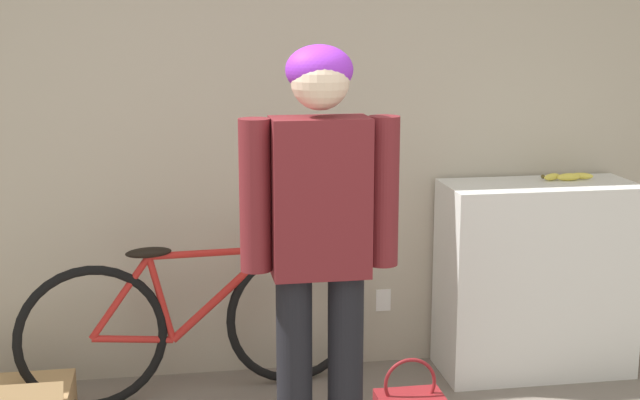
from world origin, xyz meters
TOP-DOWN VIEW (x-y plane):
  - wall_back at (0.00, 2.30)m, footprint 8.00×0.07m
  - side_shelf at (1.31, 2.03)m, footprint 0.99×0.44m
  - person at (0.02, 1.18)m, footprint 0.63×0.25m
  - bicycle at (-0.46, 1.99)m, footprint 1.71×0.47m
  - banana at (1.48, 2.09)m, footprint 0.28×0.08m

SIDE VIEW (x-z plane):
  - bicycle at x=-0.46m, z-range -0.01..0.78m
  - side_shelf at x=1.31m, z-range 0.00..1.01m
  - banana at x=1.48m, z-range 1.01..1.05m
  - person at x=0.02m, z-range 0.17..1.92m
  - wall_back at x=0.00m, z-range 0.00..2.60m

